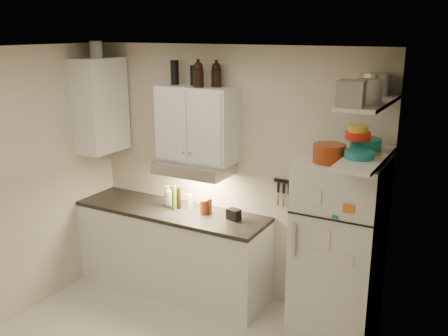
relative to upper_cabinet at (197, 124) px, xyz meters
The scene contains 35 objects.
ceiling 1.58m from the upper_cabinet, 77.33° to the right, with size 3.20×3.00×0.02m, color white.
back_wall 0.63m from the upper_cabinet, 30.26° to the left, with size 3.20×0.02×2.60m, color beige.
left_wall 1.94m from the upper_cabinet, 134.46° to the right, with size 0.02×3.00×2.60m, color beige.
right_wall 2.39m from the upper_cabinet, 34.95° to the right, with size 0.02×3.00×2.60m, color beige.
base_cabinet 1.41m from the upper_cabinet, 151.63° to the right, with size 2.10×0.60×0.88m, color white.
countertop 0.97m from the upper_cabinet, 151.63° to the right, with size 2.10×0.62×0.04m, color black.
upper_cabinet is the anchor object (origin of this frame).
side_cabinet 1.15m from the upper_cabinet, behind, with size 0.33×0.55×1.00m, color white.
range_hood 0.44m from the upper_cabinet, 90.00° to the right, with size 0.76×0.46×0.12m, color silver.
fridge 1.84m from the upper_cabinet, ahead, with size 0.70×0.68×1.70m, color silver.
shelf_hi 1.82m from the upper_cabinet, 10.05° to the right, with size 0.30×0.95×0.03m, color white.
shelf_lo 1.78m from the upper_cabinet, 10.05° to the right, with size 0.30×0.95×0.03m, color white.
knife_strip 1.13m from the upper_cabinet, ahead, with size 0.42×0.02×0.03m, color black.
dutch_oven 1.51m from the upper_cabinet, 13.27° to the right, with size 0.26×0.26×0.15m, color #953211.
book_stack 1.74m from the upper_cabinet, ahead, with size 0.21×0.26×0.09m, color orange.
spice_jar 1.64m from the upper_cabinet, ahead, with size 0.06×0.06×0.11m, color silver.
stock_pot 1.77m from the upper_cabinet, ahead, with size 0.25×0.25×0.18m, color silver.
tin_a 1.90m from the upper_cabinet, 14.66° to the right, with size 0.18×0.16×0.18m, color #AAAAAD.
tin_b 1.89m from the upper_cabinet, 21.49° to the right, with size 0.18×0.18×0.18m, color #AAAAAD.
bowl_teal 1.70m from the upper_cabinet, ahead, with size 0.26×0.26×0.10m, color #17807C.
bowl_orange 1.66m from the upper_cabinet, ahead, with size 0.21×0.21×0.06m, color red.
bowl_yellow 1.66m from the upper_cabinet, ahead, with size 0.16×0.16×0.05m, color yellow.
plates 1.76m from the upper_cabinet, 12.55° to the right, with size 0.23×0.23×0.06m, color #17807C.
growler_a 0.50m from the upper_cabinet, 43.31° to the right, with size 0.10×0.10×0.25m, color black, non-canonical shape.
growler_b 0.54m from the upper_cabinet, 13.27° to the left, with size 0.10×0.10×0.24m, color black, non-canonical shape.
thermos_a 0.48m from the upper_cabinet, 136.92° to the left, with size 0.07×0.07×0.20m, color black.
thermos_b 0.57m from the upper_cabinet, behind, with size 0.08×0.08×0.24m, color black.
side_jar 1.34m from the upper_cabinet, behind, with size 0.13×0.13×0.17m, color silver.
soap_bottle 0.85m from the upper_cabinet, 168.57° to the right, with size 0.10×0.10×0.25m, color white.
pepper_mill 0.84m from the upper_cabinet, 16.36° to the right, with size 0.05×0.05×0.16m, color brown.
oil_bottle 0.81m from the upper_cabinet, 150.83° to the right, with size 0.05×0.05×0.26m, color #3D5C17.
vinegar_bottle 0.82m from the upper_cabinet, 158.44° to the right, with size 0.05×0.05×0.23m, color black.
clear_bottle 0.83m from the upper_cabinet, 154.97° to the right, with size 0.05×0.05×0.16m, color silver.
red_jar 0.84m from the upper_cabinet, 36.89° to the right, with size 0.08×0.08×0.15m, color #953211.
caddy 0.97m from the upper_cabinet, ahead, with size 0.13×0.09×0.11m, color black.
Camera 1 is at (2.31, -2.84, 2.74)m, focal length 40.00 mm.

